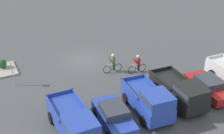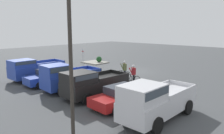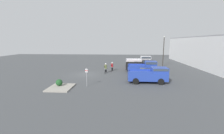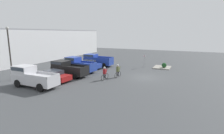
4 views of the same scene
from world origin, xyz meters
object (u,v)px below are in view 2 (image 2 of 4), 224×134
sedan_0 (122,96)px  fire_lane_sign (83,56)px  pickup_truck_3 (34,69)px  sedan_1 (50,77)px  pickup_truck_1 (92,83)px  cyclist_0 (124,69)px  pickup_truck_0 (155,100)px  pickup_truck_2 (67,77)px  shrub (99,59)px  cyclist_1 (133,74)px  lamppost (71,57)px

sedan_0 → fire_lane_sign: bearing=-30.7°
sedan_0 → pickup_truck_3: pickup_truck_3 is taller
sedan_1 → fire_lane_sign: fire_lane_sign is taller
sedan_0 → pickup_truck_1: pickup_truck_1 is taller
fire_lane_sign → cyclist_0: bearing=169.7°
pickup_truck_3 → cyclist_0: bearing=-132.1°
pickup_truck_0 → sedan_1: size_ratio=1.24×
pickup_truck_0 → pickup_truck_2: size_ratio=1.12×
pickup_truck_1 → shrub: size_ratio=6.47×
pickup_truck_0 → sedan_0: size_ratio=1.21×
pickup_truck_1 → sedan_1: size_ratio=1.17×
sedan_0 → pickup_truck_2: (5.63, 0.25, 0.47)m
sedan_1 → pickup_truck_1: bearing=-179.5°
cyclist_0 → shrub: (8.77, -4.89, -0.35)m
pickup_truck_1 → pickup_truck_2: bearing=2.3°
sedan_0 → cyclist_1: bearing=-59.6°
pickup_truck_3 → lamppost: bearing=158.1°
pickup_truck_0 → pickup_truck_1: (5.61, -0.45, -0.10)m
pickup_truck_1 → cyclist_0: bearing=-70.7°
sedan_0 → pickup_truck_1: bearing=2.9°
pickup_truck_1 → lamppost: 7.49m
sedan_0 → lamppost: (-1.73, 5.36, 3.25)m
pickup_truck_0 → shrub: size_ratio=6.83×
sedan_0 → cyclist_0: (5.15, -6.53, 0.21)m
sedan_0 → shrub: (13.93, -11.41, -0.14)m
sedan_0 → pickup_truck_2: bearing=2.6°
sedan_0 → shrub: sedan_0 is taller
lamppost → shrub: size_ratio=8.25×
cyclist_0 → shrub: size_ratio=2.20×
cyclist_1 → shrub: cyclist_1 is taller
sedan_1 → shrub: 12.85m
pickup_truck_1 → pickup_truck_3: bearing=0.2°
sedan_1 → cyclist_0: bearing=-115.8°
pickup_truck_1 → pickup_truck_3: size_ratio=1.00×
pickup_truck_3 → cyclist_1: size_ratio=2.98×
pickup_truck_2 → cyclist_1: 6.24m
pickup_truck_0 → cyclist_0: size_ratio=3.10×
pickup_truck_3 → shrub: (2.72, -11.58, -0.56)m
pickup_truck_0 → pickup_truck_2: pickup_truck_0 is taller
pickup_truck_1 → fire_lane_sign: (10.69, -8.18, 0.33)m
cyclist_0 → lamppost: size_ratio=0.27×
sedan_0 → fire_lane_sign: size_ratio=1.96×
sedan_0 → lamppost: 6.50m
cyclist_0 → lamppost: (-6.89, 11.88, 3.04)m
fire_lane_sign → pickup_truck_0: bearing=152.1°
cyclist_1 → fire_lane_sign: bearing=-13.9°
shrub → cyclist_0: bearing=150.9°
sedan_0 → cyclist_1: 6.37m
sedan_0 → cyclist_1: size_ratio=2.60×
cyclist_0 → shrub: cyclist_0 is taller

